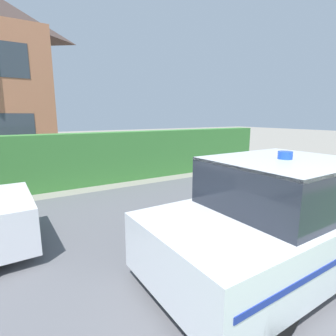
# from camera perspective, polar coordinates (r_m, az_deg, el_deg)

# --- Properties ---
(road_strip) EXTENTS (28.00, 6.91, 0.01)m
(road_strip) POSITION_cam_1_polar(r_m,az_deg,el_deg) (4.81, -4.07, -15.30)
(road_strip) COLOR #5B5B60
(road_strip) RESTS_ON ground
(garden_hedge) EXTENTS (11.78, 0.61, 1.64)m
(garden_hedge) POSITION_cam_1_polar(r_m,az_deg,el_deg) (8.97, -9.79, 2.54)
(garden_hedge) COLOR #3D7F38
(garden_hedge) RESTS_ON ground
(police_car) EXTENTS (4.24, 1.87, 1.67)m
(police_car) POSITION_cam_1_polar(r_m,az_deg,el_deg) (4.19, 23.92, -9.62)
(police_car) COLOR black
(police_car) RESTS_ON road_strip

